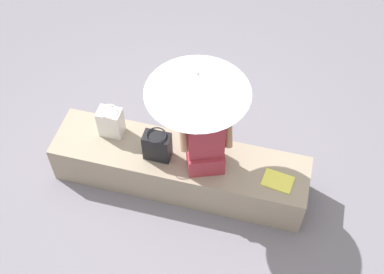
{
  "coord_description": "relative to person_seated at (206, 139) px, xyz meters",
  "views": [
    {
      "loc": [
        -0.85,
        2.78,
        4.39
      ],
      "look_at": [
        -0.14,
        0.02,
        0.81
      ],
      "focal_mm": 46.94,
      "sensor_mm": 36.0,
      "label": 1
    }
  ],
  "objects": [
    {
      "name": "stone_bench",
      "position": [
        0.27,
        -0.05,
        -0.62
      ],
      "size": [
        2.54,
        0.59,
        0.46
      ],
      "primitive_type": "cube",
      "color": "gray",
      "rests_on": "ground"
    },
    {
      "name": "person_seated",
      "position": [
        0.0,
        0.0,
        0.0
      ],
      "size": [
        0.51,
        0.38,
        0.9
      ],
      "color": "#992D38",
      "rests_on": "stone_bench"
    },
    {
      "name": "parasol",
      "position": [
        0.09,
        -0.04,
        0.64
      ],
      "size": [
        0.9,
        0.9,
        1.16
      ],
      "color": "#B7B7BC",
      "rests_on": "stone_bench"
    },
    {
      "name": "tote_bag_canvas",
      "position": [
        0.47,
        0.02,
        -0.23
      ],
      "size": [
        0.26,
        0.19,
        0.33
      ],
      "color": "black",
      "rests_on": "stone_bench"
    },
    {
      "name": "ground_plane",
      "position": [
        0.27,
        -0.05,
        -0.85
      ],
      "size": [
        14.0,
        14.0,
        0.0
      ],
      "primitive_type": "plane",
      "color": "slate"
    },
    {
      "name": "magazine",
      "position": [
        -0.71,
        0.02,
        -0.38
      ],
      "size": [
        0.31,
        0.24,
        0.01
      ],
      "primitive_type": "cube",
      "rotation": [
        0.0,
        0.0,
        -0.14
      ],
      "color": "#EAE04C",
      "rests_on": "stone_bench"
    },
    {
      "name": "handbag_black",
      "position": [
        1.0,
        -0.15,
        -0.23
      ],
      "size": [
        0.23,
        0.17,
        0.33
      ],
      "color": "silver",
      "rests_on": "stone_bench"
    }
  ]
}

